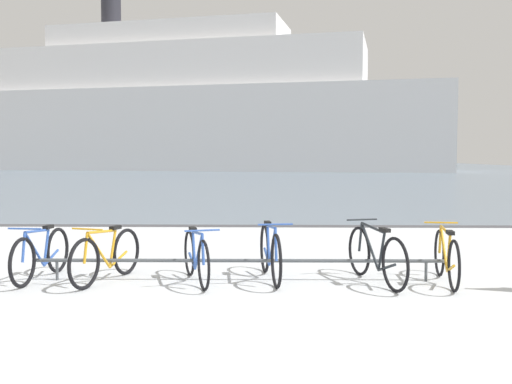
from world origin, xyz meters
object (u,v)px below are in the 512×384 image
object	(u,v)px
bicycle_5	(446,257)
bicycle_3	(270,253)
bicycle_2	(196,257)
bicycle_4	(376,256)
bicycle_1	(106,256)
bicycle_0	(41,255)
ferry_ship	(179,111)

from	to	relation	value
bicycle_5	bicycle_3	bearing A→B (deg)	176.13
bicycle_2	bicycle_4	distance (m)	2.44
bicycle_1	bicycle_2	xyz separation A→B (m)	(1.24, -0.04, -0.00)
bicycle_1	bicycle_0	bearing A→B (deg)	173.33
bicycle_3	bicycle_1	bearing A→B (deg)	-175.99
bicycle_0	bicycle_4	size ratio (longest dim) A/B	0.96
bicycle_5	ferry_ship	distance (m)	62.61
bicycle_4	bicycle_2	bearing A→B (deg)	-179.05
bicycle_4	bicycle_0	bearing A→B (deg)	178.58
bicycle_3	ferry_ship	distance (m)	62.00
bicycle_3	ferry_ship	world-z (taller)	ferry_ship
bicycle_5	bicycle_2	bearing A→B (deg)	-179.32
bicycle_3	bicycle_5	xyz separation A→B (m)	(2.38, -0.16, -0.02)
bicycle_2	ferry_ship	world-z (taller)	ferry_ship
bicycle_1	ferry_ship	world-z (taller)	ferry_ship
bicycle_5	ferry_ship	world-z (taller)	ferry_ship
bicycle_2	bicycle_4	size ratio (longest dim) A/B	0.89
bicycle_3	bicycle_5	bearing A→B (deg)	-3.87
bicycle_0	bicycle_3	world-z (taller)	bicycle_3
bicycle_1	bicycle_3	bearing A→B (deg)	4.01
bicycle_3	ferry_ship	bearing A→B (deg)	99.91
bicycle_5	bicycle_0	bearing A→B (deg)	178.82
bicycle_1	bicycle_5	size ratio (longest dim) A/B	0.98
bicycle_1	bicycle_2	world-z (taller)	bicycle_1
bicycle_1	bicycle_4	distance (m)	3.68
bicycle_0	bicycle_2	size ratio (longest dim) A/B	1.08
bicycle_0	bicycle_1	xyz separation A→B (m)	(0.95, -0.11, 0.00)
bicycle_4	bicycle_5	bearing A→B (deg)	-0.00
bicycle_0	ferry_ship	size ratio (longest dim) A/B	0.03
bicycle_4	bicycle_5	size ratio (longest dim) A/B	1.05
bicycle_1	bicycle_3	xyz separation A→B (m)	(2.25, 0.16, 0.02)
bicycle_2	bicycle_4	bearing A→B (deg)	0.95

